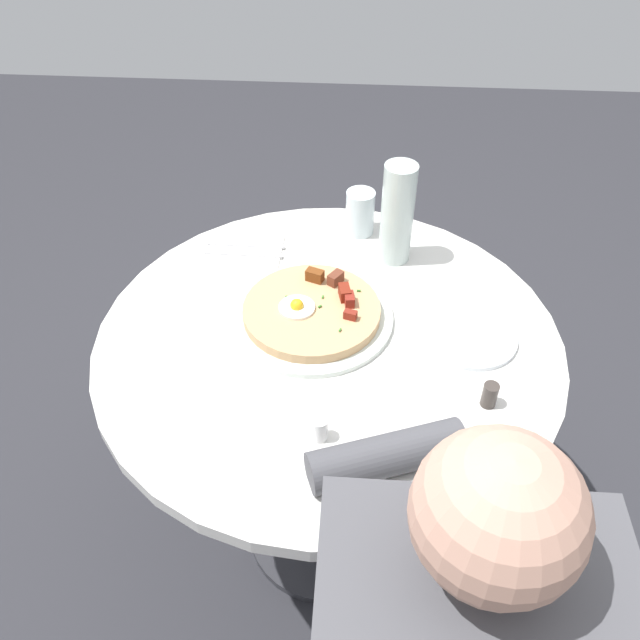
% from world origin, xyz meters
% --- Properties ---
extents(ground_plane, '(6.00, 6.00, 0.00)m').
position_xyz_m(ground_plane, '(0.00, 0.00, 0.00)').
color(ground_plane, '#2D2D33').
extents(dining_table, '(0.93, 0.93, 0.74)m').
position_xyz_m(dining_table, '(0.00, 0.00, 0.57)').
color(dining_table, silver).
rests_on(dining_table, ground_plane).
extents(pizza_plate, '(0.33, 0.33, 0.01)m').
position_xyz_m(pizza_plate, '(0.04, -0.05, 0.75)').
color(pizza_plate, silver).
rests_on(pizza_plate, dining_table).
extents(breakfast_pizza, '(0.28, 0.28, 0.05)m').
position_xyz_m(breakfast_pizza, '(0.04, -0.05, 0.77)').
color(breakfast_pizza, tan).
rests_on(breakfast_pizza, pizza_plate).
extents(bread_plate, '(0.18, 0.18, 0.01)m').
position_xyz_m(bread_plate, '(-0.28, -0.01, 0.75)').
color(bread_plate, white).
rests_on(bread_plate, dining_table).
extents(napkin, '(0.17, 0.14, 0.00)m').
position_xyz_m(napkin, '(0.21, -0.27, 0.74)').
color(napkin, white).
rests_on(napkin, dining_table).
extents(fork, '(0.18, 0.02, 0.00)m').
position_xyz_m(fork, '(0.21, -0.25, 0.75)').
color(fork, silver).
rests_on(fork, napkin).
extents(knife, '(0.18, 0.02, 0.00)m').
position_xyz_m(knife, '(0.21, -0.28, 0.75)').
color(knife, silver).
rests_on(knife, napkin).
extents(water_glass, '(0.07, 0.07, 0.11)m').
position_xyz_m(water_glass, '(-0.05, -0.37, 0.80)').
color(water_glass, silver).
rests_on(water_glass, dining_table).
extents(water_bottle, '(0.07, 0.07, 0.23)m').
position_xyz_m(water_bottle, '(-0.13, -0.27, 0.86)').
color(water_bottle, silver).
rests_on(water_bottle, dining_table).
extents(salt_shaker, '(0.03, 0.03, 0.05)m').
position_xyz_m(salt_shaker, '(0.00, 0.25, 0.77)').
color(salt_shaker, white).
rests_on(salt_shaker, dining_table).
extents(pepper_shaker, '(0.03, 0.03, 0.05)m').
position_xyz_m(pepper_shaker, '(-0.30, 0.16, 0.77)').
color(pepper_shaker, '#3F3833').
rests_on(pepper_shaker, dining_table).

